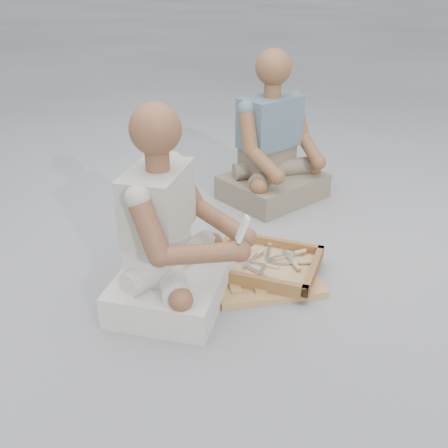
{
  "coord_description": "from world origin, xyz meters",
  "views": [
    {
      "loc": [
        -0.16,
        -2.05,
        1.43
      ],
      "look_at": [
        -0.1,
        0.15,
        0.3
      ],
      "focal_mm": 40.0,
      "sensor_mm": 36.0,
      "label": 1
    }
  ],
  "objects_px": {
    "tool_tray": "(265,264)",
    "companion": "(273,152)",
    "craftsman": "(170,240)",
    "carved_panel": "(266,281)"
  },
  "relations": [
    {
      "from": "craftsman",
      "to": "companion",
      "type": "height_order",
      "value": "companion"
    },
    {
      "from": "carved_panel",
      "to": "tool_tray",
      "type": "distance_m",
      "value": 0.11
    },
    {
      "from": "tool_tray",
      "to": "companion",
      "type": "distance_m",
      "value": 1.04
    },
    {
      "from": "carved_panel",
      "to": "tool_tray",
      "type": "relative_size",
      "value": 0.8
    },
    {
      "from": "tool_tray",
      "to": "carved_panel",
      "type": "bearing_deg",
      "value": -90.89
    },
    {
      "from": "tool_tray",
      "to": "companion",
      "type": "height_order",
      "value": "companion"
    },
    {
      "from": "tool_tray",
      "to": "companion",
      "type": "xyz_separation_m",
      "value": [
        0.15,
        0.99,
        0.27
      ]
    },
    {
      "from": "carved_panel",
      "to": "craftsman",
      "type": "xyz_separation_m",
      "value": [
        -0.47,
        -0.1,
        0.31
      ]
    },
    {
      "from": "craftsman",
      "to": "companion",
      "type": "xyz_separation_m",
      "value": [
        0.61,
        1.19,
        0.01
      ]
    },
    {
      "from": "carved_panel",
      "to": "tool_tray",
      "type": "bearing_deg",
      "value": 89.11
    }
  ]
}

